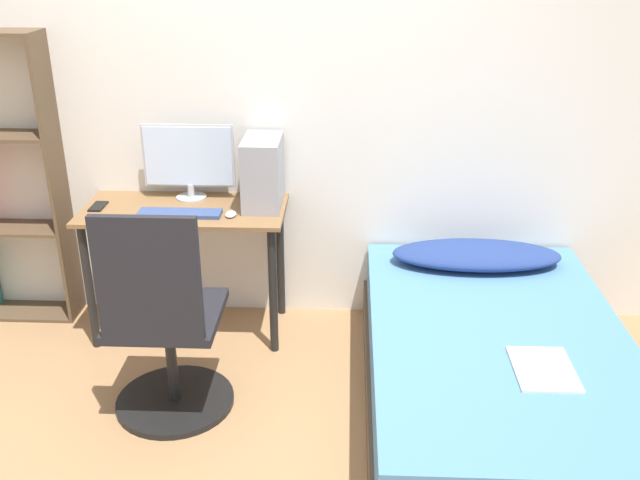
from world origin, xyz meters
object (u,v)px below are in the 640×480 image
office_chair (165,337)px  bed (495,373)px  keyboard (180,213)px  monitor (189,159)px  pc_tower (263,172)px

office_chair → bed: bearing=2.4°
keyboard → office_chair: bearing=-85.1°
monitor → pc_tower: 0.42m
bed → monitor: bearing=150.9°
office_chair → keyboard: (-0.06, 0.66, 0.33)m
office_chair → pc_tower: pc_tower is taller
keyboard → pc_tower: bearing=22.0°
office_chair → pc_tower: size_ratio=2.87×
pc_tower → monitor: bearing=167.5°
office_chair → keyboard: size_ratio=2.46×
bed → keyboard: 1.73m
monitor → keyboard: 0.33m
office_chair → keyboard: bearing=94.9°
bed → pc_tower: (-1.13, 0.76, 0.69)m
bed → monitor: monitor is taller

